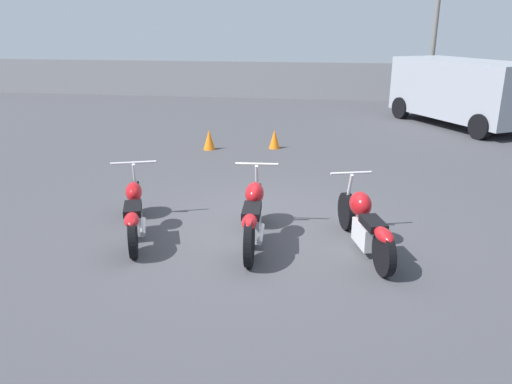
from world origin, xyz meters
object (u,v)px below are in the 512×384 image
Objects in this scene: motorcycle_slot_1 at (254,215)px; traffic_cone_far at (274,139)px; parked_van at (463,90)px; traffic_cone_near at (209,140)px; motorcycle_slot_2 at (365,224)px; motorcycle_slot_0 at (134,211)px.

motorcycle_slot_1 reaches higher than traffic_cone_far.
traffic_cone_far is at bearing -174.55° from parked_van.
traffic_cone_near is at bearing -179.08° from parked_van.
traffic_cone_near is at bearing 105.59° from motorcycle_slot_1.
motorcycle_slot_1 is 0.42× the size of parked_van.
motorcycle_slot_1 reaches higher than motorcycle_slot_2.
motorcycle_slot_0 is 5.43m from traffic_cone_near.
parked_van is at bearing 53.95° from motorcycle_slot_2.
motorcycle_slot_1 is at bearing -147.37° from parked_van.
parked_van is (4.88, 9.67, 0.67)m from motorcycle_slot_1.
motorcycle_slot_1 is (1.78, -0.02, 0.06)m from motorcycle_slot_0.
motorcycle_slot_1 is 1.55m from motorcycle_slot_2.
parked_van is 6.60m from traffic_cone_far.
traffic_cone_far is at bearing 89.33° from motorcycle_slot_1.
motorcycle_slot_2 is at bearing -139.62° from parked_van.
motorcycle_slot_2 is at bearing -4.27° from motorcycle_slot_1.
motorcycle_slot_2 is (3.33, -0.01, 0.02)m from motorcycle_slot_0.
motorcycle_slot_0 is 1.02× the size of motorcycle_slot_2.
motorcycle_slot_0 is 4.10× the size of traffic_cone_near.
motorcycle_slot_1 is 5.81m from traffic_cone_near.
motorcycle_slot_0 is at bearing -87.53° from traffic_cone_near.
traffic_cone_far is (-0.41, 5.82, -0.20)m from motorcycle_slot_1.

